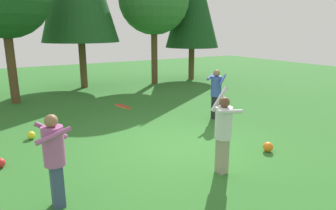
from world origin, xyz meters
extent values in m
plane|color=#2D6B28|center=(0.00, 0.00, 0.00)|extent=(40.00, 40.00, 0.00)
cube|color=gray|center=(-0.01, -1.71, 0.37)|extent=(0.19, 0.22, 0.75)
cylinder|color=silver|center=(-0.01, -1.71, 1.07)|extent=(0.34, 0.34, 0.65)
sphere|color=brown|center=(-0.01, -1.71, 1.50)|extent=(0.21, 0.21, 0.21)
cylinder|color=silver|center=(-0.04, -1.91, 1.36)|extent=(0.56, 0.18, 0.12)
cylinder|color=silver|center=(0.03, -1.52, 1.51)|extent=(0.38, 0.15, 0.51)
cube|color=#38476B|center=(-3.14, -1.24, 0.37)|extent=(0.19, 0.22, 0.74)
cylinder|color=#A85693|center=(-3.14, -1.24, 1.07)|extent=(0.34, 0.34, 0.65)
sphere|color=#8C6647|center=(-3.14, -1.24, 1.49)|extent=(0.21, 0.21, 0.21)
cylinder|color=#A85693|center=(-3.12, -1.04, 1.27)|extent=(0.51, 0.12, 0.37)
cylinder|color=#A85693|center=(-3.16, -1.44, 1.31)|extent=(0.55, 0.13, 0.24)
cube|color=black|center=(2.40, 1.40, 0.38)|extent=(0.19, 0.22, 0.76)
cylinder|color=#334C9E|center=(2.40, 1.40, 1.09)|extent=(0.34, 0.34, 0.66)
sphere|color=#8C6647|center=(2.40, 1.40, 1.51)|extent=(0.21, 0.21, 0.21)
cylinder|color=#334C9E|center=(2.51, 1.23, 1.31)|extent=(0.50, 0.36, 0.31)
cylinder|color=#334C9E|center=(2.30, 1.57, 1.38)|extent=(0.52, 0.37, 0.17)
cylinder|color=red|center=(-1.97, -1.34, 1.58)|extent=(0.35, 0.36, 0.15)
sphere|color=yellow|center=(-3.10, 2.44, 0.11)|extent=(0.22, 0.22, 0.22)
sphere|color=red|center=(-3.91, 0.89, 0.11)|extent=(0.22, 0.22, 0.22)
sphere|color=orange|center=(1.68, -1.45, 0.12)|extent=(0.24, 0.24, 0.24)
cylinder|color=brown|center=(0.27, 9.19, 2.06)|extent=(0.35, 0.35, 4.13)
cylinder|color=brown|center=(-3.06, 7.24, 1.62)|extent=(0.33, 0.33, 3.23)
cylinder|color=brown|center=(3.85, 8.27, 1.66)|extent=(0.33, 0.33, 3.32)
cylinder|color=brown|center=(6.48, 8.55, 1.70)|extent=(0.33, 0.33, 3.39)
camera|label=1|loc=(-3.90, -6.05, 2.88)|focal=32.31mm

